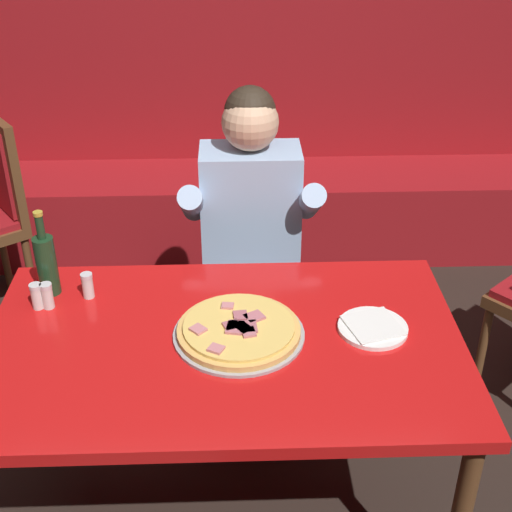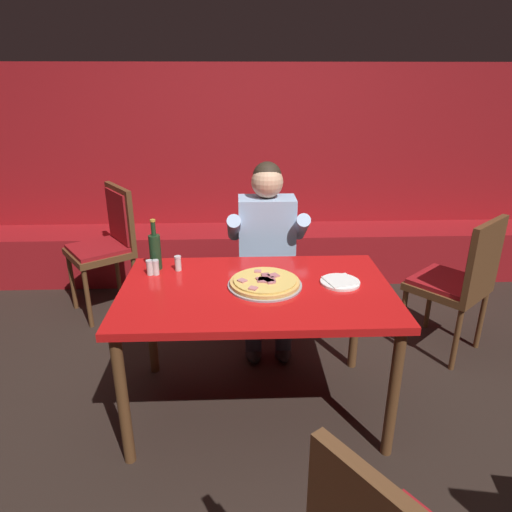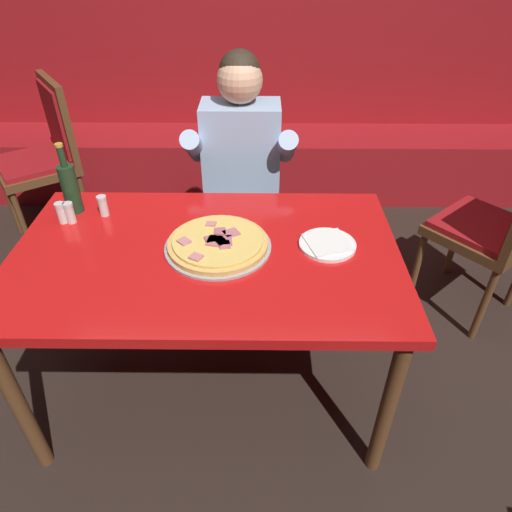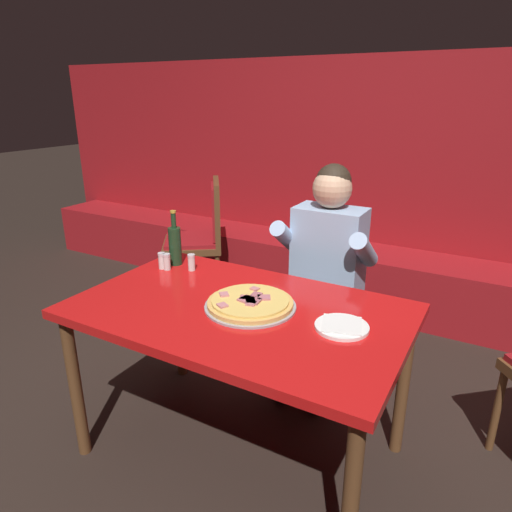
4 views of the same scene
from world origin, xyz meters
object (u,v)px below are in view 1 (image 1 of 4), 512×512
object	(u,v)px
beer_bottle	(46,263)
diner_seated_blue_shirt	(251,239)
main_dining_table	(224,362)
shaker_black_pepper	(47,297)
plate_white_paper	(373,328)
shaker_red_pepper_flakes	(88,287)
pizza	(239,331)
shaker_oregano	(37,297)

from	to	relation	value
beer_bottle	diner_seated_blue_shirt	bearing A→B (deg)	32.91
main_dining_table	beer_bottle	world-z (taller)	beer_bottle
shaker_black_pepper	diner_seated_blue_shirt	world-z (taller)	diner_seated_blue_shirt
plate_white_paper	main_dining_table	bearing A→B (deg)	-175.51
shaker_red_pepper_flakes	shaker_black_pepper	bearing A→B (deg)	-154.79
pizza	shaker_red_pepper_flakes	bearing A→B (deg)	154.88
pizza	shaker_red_pepper_flakes	xyz separation A→B (m)	(-0.48, 0.22, 0.02)
plate_white_paper	shaker_oregano	bearing A→B (deg)	171.44
pizza	diner_seated_blue_shirt	bearing A→B (deg)	85.21
beer_bottle	shaker_black_pepper	size ratio (longest dim) A/B	3.40
plate_white_paper	shaker_oregano	size ratio (longest dim) A/B	2.44
shaker_oregano	shaker_red_pepper_flakes	bearing A→B (deg)	20.56
shaker_black_pepper	shaker_red_pepper_flakes	size ratio (longest dim) A/B	1.00
main_dining_table	shaker_red_pepper_flakes	xyz separation A→B (m)	(-0.43, 0.25, 0.12)
shaker_red_pepper_flakes	diner_seated_blue_shirt	bearing A→B (deg)	40.72
diner_seated_blue_shirt	beer_bottle	bearing A→B (deg)	-147.09
plate_white_paper	shaker_red_pepper_flakes	size ratio (longest dim) A/B	2.44
shaker_red_pepper_flakes	shaker_oregano	distance (m)	0.16
plate_white_paper	pizza	bearing A→B (deg)	-178.01
shaker_red_pepper_flakes	shaker_oregano	bearing A→B (deg)	-159.44
shaker_red_pepper_flakes	pizza	bearing A→B (deg)	-25.12
shaker_black_pepper	beer_bottle	bearing A→B (deg)	97.53
main_dining_table	beer_bottle	distance (m)	0.65
beer_bottle	shaker_black_pepper	xyz separation A→B (m)	(0.01, -0.09, -0.07)
main_dining_table	beer_bottle	bearing A→B (deg)	153.70
main_dining_table	shaker_black_pepper	distance (m)	0.59
main_dining_table	shaker_black_pepper	xyz separation A→B (m)	(-0.55, 0.19, 0.12)
plate_white_paper	shaker_black_pepper	distance (m)	1.01
beer_bottle	shaker_red_pepper_flakes	distance (m)	0.15
shaker_red_pepper_flakes	diner_seated_blue_shirt	world-z (taller)	diner_seated_blue_shirt
plate_white_paper	shaker_black_pepper	world-z (taller)	shaker_black_pepper
pizza	beer_bottle	size ratio (longest dim) A/B	1.34
shaker_black_pepper	diner_seated_blue_shirt	bearing A→B (deg)	38.36
shaker_oregano	diner_seated_blue_shirt	world-z (taller)	diner_seated_blue_shirt
pizza	main_dining_table	bearing A→B (deg)	-154.71
pizza	shaker_black_pepper	bearing A→B (deg)	164.07
main_dining_table	shaker_black_pepper	bearing A→B (deg)	160.87
pizza	shaker_oregano	xyz separation A→B (m)	(-0.63, 0.17, 0.02)
main_dining_table	shaker_oregano	bearing A→B (deg)	161.93
plate_white_paper	shaker_red_pepper_flakes	distance (m)	0.90
plate_white_paper	diner_seated_blue_shirt	world-z (taller)	diner_seated_blue_shirt
shaker_black_pepper	diner_seated_blue_shirt	size ratio (longest dim) A/B	0.07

